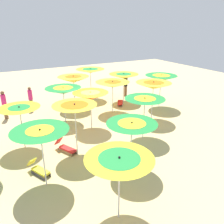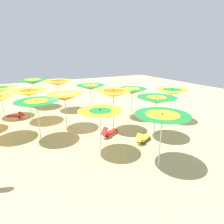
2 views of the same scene
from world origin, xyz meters
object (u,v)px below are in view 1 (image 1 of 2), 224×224
Objects in this scene: beach_ball at (84,104)px; beach_umbrella_3 at (153,86)px; beach_umbrella_8 at (113,84)px; beach_umbrella_14 at (90,71)px; beach_umbrella_13 at (73,79)px; beach_umbrella_0 at (119,163)px; beach_umbrella_12 at (63,91)px; beach_umbrella_5 at (40,134)px; lounger_1 at (120,103)px; lounger_3 at (66,148)px; beach_umbrella_6 at (75,109)px; beach_umbrella_2 at (145,101)px; beachgoer_0 at (126,85)px; beach_umbrella_4 at (161,78)px; beachgoer_2 at (4,104)px; beach_umbrella_11 at (19,110)px; beachgoer_1 at (31,98)px; lounger_2 at (39,170)px; lounger_0 at (97,93)px; beach_umbrella_1 at (132,127)px; beach_umbrella_9 at (124,76)px; beach_umbrella_7 at (91,96)px.

beach_umbrella_3 is at bearing 32.16° from beach_ball.
beach_umbrella_14 is (-3.59, -0.05, 0.31)m from beach_umbrella_8.
beach_umbrella_13 is at bearing -139.91° from beach_umbrella_3.
beach_umbrella_0 is 8.29m from beach_umbrella_12.
beach_umbrella_3 is at bearing 113.46° from beach_umbrella_5.
lounger_3 reaches higher than lounger_1.
beach_umbrella_8 is at bearing 134.48° from beach_umbrella_6.
beach_umbrella_2 is 7.68m from beachgoer_0.
beach_umbrella_4 is 1.06× the size of beach_umbrella_8.
beach_ball is (0.52, -4.00, -0.87)m from beachgoer_0.
beachgoer_2 reaches higher than beach_ball.
beachgoer_0 is (-2.80, 6.16, -1.03)m from beach_umbrella_12.
beach_umbrella_4 is 9.87m from beach_umbrella_11.
beach_umbrella_6 is 7.35m from beachgoer_1.
beachgoer_1 is (-8.71, 1.07, -1.27)m from beach_umbrella_5.
beach_umbrella_8 is 1.83× the size of lounger_3.
beach_ball is at bearing 148.94° from beach_umbrella_5.
lounger_0 is at bearing 117.67° from lounger_2.
beachgoer_0 is 1.01× the size of beachgoer_2.
beach_umbrella_5 is 12.11m from beachgoer_0.
beach_umbrella_13 is (-4.27, 4.19, 0.14)m from beach_umbrella_11.
lounger_2 is (5.80, -7.27, 0.01)m from lounger_1.
beach_umbrella_6 reaches higher than lounger_0.
beach_umbrella_5 is at bearing 42.34° from lounger_0.
beach_umbrella_12 is 1.34× the size of beachgoer_1.
beachgoer_2 is (-6.41, -6.24, -1.08)m from beach_umbrella_2.
beach_umbrella_1 is at bearing -45.66° from beach_umbrella_2.
beachgoer_0 is at bearing 133.76° from beach_umbrella_5.
beachgoer_0 is (-6.81, 6.87, -1.29)m from beach_umbrella_6.
beach_umbrella_13 is 2.51m from beach_umbrella_14.
beach_umbrella_14 is at bearing -140.03° from beach_umbrella_4.
beachgoer_1 is 3.82m from beach_ball.
beach_umbrella_11 is at bearing 146.59° from lounger_1.
beach_umbrella_0 is at bearing 92.42° from beachgoer_0.
lounger_3 is (5.26, -6.40, -1.82)m from beach_umbrella_9.
beachgoer_2 is (-1.23, -7.86, 0.79)m from lounger_1.
beach_umbrella_5 is at bearing -24.69° from beach_umbrella_12.
beach_umbrella_0 is at bearing -45.99° from beach_umbrella_4.
beach_umbrella_7 is (-0.56, -3.97, -0.23)m from beach_umbrella_3.
beach_umbrella_0 is at bearing -177.85° from lounger_1.
beach_umbrella_6 is at bearing 62.27° from beachgoer_2.
beach_umbrella_9 is 3.92m from beach_umbrella_13.
beach_umbrella_3 is 2.15× the size of lounger_2.
lounger_3 is (7.68, -5.26, 0.00)m from lounger_0.
lounger_0 is (-12.36, 5.04, -1.81)m from beach_umbrella_0.
beach_umbrella_5 is 7.94m from beachgoer_2.
beach_umbrella_3 is at bearing -3.86° from beach_umbrella_9.
beach_umbrella_0 is 1.00× the size of beach_umbrella_12.
beach_umbrella_7 reaches higher than lounger_3.
lounger_0 is at bearing 157.82° from beach_umbrella_0.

